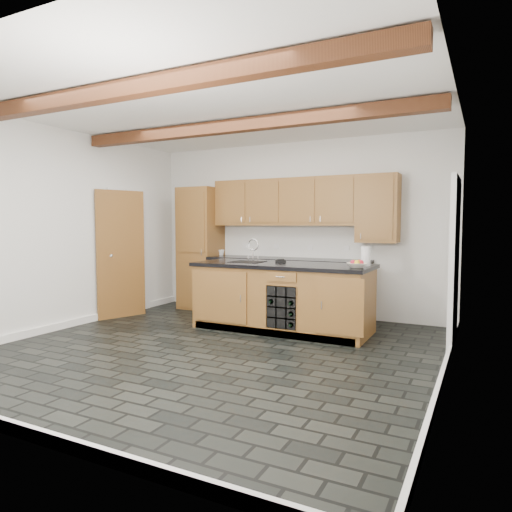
{
  "coord_description": "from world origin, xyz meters",
  "views": [
    {
      "loc": [
        2.81,
        -4.47,
        1.47
      ],
      "look_at": [
        0.14,
        0.8,
        1.06
      ],
      "focal_mm": 32.0,
      "sensor_mm": 36.0,
      "label": 1
    }
  ],
  "objects_px": {
    "kitchen_scale": "(281,261)",
    "paper_towel": "(366,256)",
    "island": "(282,297)",
    "fruit_bowl": "(357,265)"
  },
  "relations": [
    {
      "from": "island",
      "to": "fruit_bowl",
      "type": "xyz_separation_m",
      "value": [
        1.07,
        -0.15,
        0.5
      ]
    },
    {
      "from": "kitchen_scale",
      "to": "paper_towel",
      "type": "distance_m",
      "value": 1.21
    },
    {
      "from": "kitchen_scale",
      "to": "paper_towel",
      "type": "relative_size",
      "value": 0.69
    },
    {
      "from": "paper_towel",
      "to": "kitchen_scale",
      "type": "bearing_deg",
      "value": 179.35
    },
    {
      "from": "kitchen_scale",
      "to": "fruit_bowl",
      "type": "relative_size",
      "value": 0.69
    },
    {
      "from": "island",
      "to": "paper_towel",
      "type": "relative_size",
      "value": 9.84
    },
    {
      "from": "island",
      "to": "fruit_bowl",
      "type": "relative_size",
      "value": 9.83
    },
    {
      "from": "island",
      "to": "paper_towel",
      "type": "distance_m",
      "value": 1.27
    },
    {
      "from": "kitchen_scale",
      "to": "paper_towel",
      "type": "bearing_deg",
      "value": -24.42
    },
    {
      "from": "island",
      "to": "fruit_bowl",
      "type": "bearing_deg",
      "value": -7.79
    }
  ]
}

